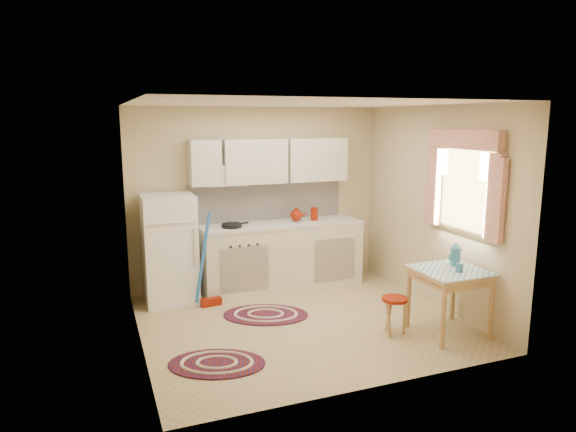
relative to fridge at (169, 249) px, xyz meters
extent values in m
plane|color=tan|center=(1.31, -1.25, -0.70)|extent=(3.60, 3.60, 0.00)
cube|color=silver|center=(1.31, -1.25, 1.80)|extent=(3.60, 3.20, 0.04)
cube|color=tan|center=(1.31, 0.35, 0.55)|extent=(3.60, 0.04, 2.50)
cube|color=tan|center=(1.31, -2.85, 0.55)|extent=(3.60, 0.04, 2.50)
cube|color=tan|center=(-0.49, -1.25, 0.55)|extent=(0.04, 3.20, 2.50)
cube|color=tan|center=(3.11, -1.25, 0.55)|extent=(0.04, 3.20, 2.50)
cube|color=silver|center=(1.44, 0.34, 0.50)|extent=(2.25, 0.03, 0.55)
cube|color=beige|center=(1.44, 0.19, 1.07)|extent=(2.25, 0.33, 0.60)
cube|color=white|center=(3.09, -1.80, 0.85)|extent=(0.04, 0.85, 0.95)
cube|color=white|center=(0.00, 0.00, 0.00)|extent=(0.65, 0.60, 1.40)
cube|color=beige|center=(1.55, 0.05, -0.26)|extent=(2.25, 0.60, 0.88)
cube|color=silver|center=(1.55, 0.05, 0.20)|extent=(2.27, 0.62, 0.04)
cylinder|color=black|center=(0.82, 0.00, 0.24)|extent=(0.34, 0.34, 0.05)
cylinder|color=maroon|center=(2.04, 0.05, 0.30)|extent=(0.13, 0.13, 0.16)
cube|color=tan|center=(2.70, -2.11, -0.34)|extent=(0.72, 0.72, 0.72)
cylinder|color=maroon|center=(2.13, -1.93, -0.49)|extent=(0.30, 0.30, 0.42)
cylinder|color=teal|center=(2.74, -2.21, 0.07)|extent=(0.08, 0.08, 0.10)
camera|label=1|loc=(-0.87, -6.47, 1.64)|focal=32.00mm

